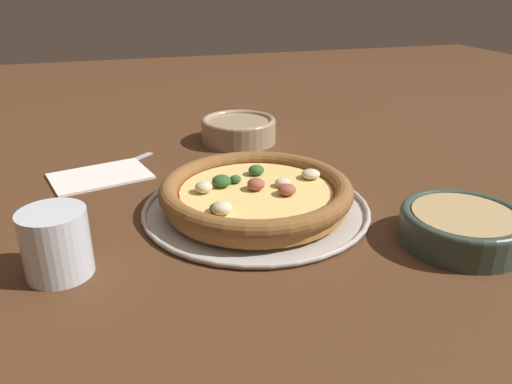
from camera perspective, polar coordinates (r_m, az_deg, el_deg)
ground_plane at (r=0.73m, az=0.00°, el=-2.13°), size 3.00×3.00×0.00m
pizza_tray at (r=0.73m, az=0.00°, el=-1.82°), size 0.33×0.33×0.01m
pizza at (r=0.72m, az=-0.01°, el=-0.06°), size 0.28×0.28×0.04m
bowl_near at (r=0.68m, az=22.48°, el=-3.56°), size 0.16×0.16×0.04m
bowl_far at (r=1.03m, az=-2.00°, el=7.19°), size 0.15×0.15×0.05m
drinking_cup at (r=0.61m, az=-21.88°, el=-5.44°), size 0.08×0.08×0.08m
napkin at (r=0.89m, az=-17.40°, el=1.86°), size 0.18×0.14×0.01m
fork at (r=0.91m, az=-16.35°, el=2.47°), size 0.15×0.14×0.00m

